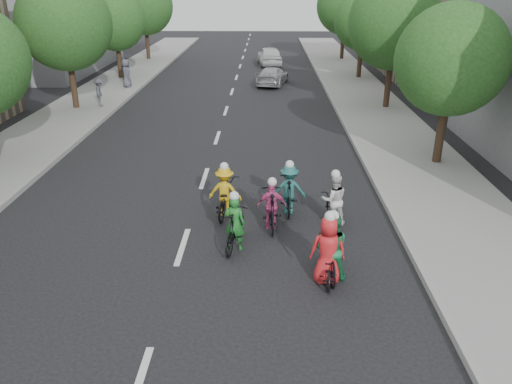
{
  "coord_description": "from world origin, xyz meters",
  "views": [
    {
      "loc": [
        2.24,
        -11.71,
        6.64
      ],
      "look_at": [
        1.95,
        1.44,
        1.0
      ],
      "focal_mm": 35.0,
      "sensor_mm": 36.0,
      "label": 1
    }
  ],
  "objects_px": {
    "cyclist_1": "(331,252)",
    "cyclist_4": "(333,204)",
    "cyclist_6": "(235,227)",
    "spectator_1": "(124,71)",
    "cyclist_5": "(225,195)",
    "follow_car_trail": "(269,56)",
    "cyclist_3": "(289,192)",
    "spectator_0": "(100,92)",
    "follow_car_lead": "(272,76)",
    "spectator_2": "(126,73)",
    "cyclist_0": "(327,256)",
    "cyclist_2": "(272,208)"
  },
  "relations": [
    {
      "from": "cyclist_1",
      "to": "spectator_2",
      "type": "bearing_deg",
      "value": -65.77
    },
    {
      "from": "cyclist_0",
      "to": "spectator_0",
      "type": "relative_size",
      "value": 1.21
    },
    {
      "from": "cyclist_3",
      "to": "cyclist_6",
      "type": "distance_m",
      "value": 2.72
    },
    {
      "from": "cyclist_4",
      "to": "spectator_1",
      "type": "height_order",
      "value": "spectator_1"
    },
    {
      "from": "follow_car_lead",
      "to": "spectator_1",
      "type": "bearing_deg",
      "value": 15.55
    },
    {
      "from": "follow_car_lead",
      "to": "spectator_1",
      "type": "distance_m",
      "value": 9.89
    },
    {
      "from": "cyclist_2",
      "to": "follow_car_lead",
      "type": "relative_size",
      "value": 0.47
    },
    {
      "from": "cyclist_3",
      "to": "cyclist_6",
      "type": "bearing_deg",
      "value": 57.05
    },
    {
      "from": "follow_car_lead",
      "to": "cyclist_6",
      "type": "bearing_deg",
      "value": 98.82
    },
    {
      "from": "cyclist_3",
      "to": "cyclist_5",
      "type": "distance_m",
      "value": 1.94
    },
    {
      "from": "cyclist_1",
      "to": "cyclist_5",
      "type": "xyz_separation_m",
      "value": [
        -2.79,
        3.43,
        -0.05
      ]
    },
    {
      "from": "cyclist_3",
      "to": "cyclist_0",
      "type": "bearing_deg",
      "value": 101.92
    },
    {
      "from": "cyclist_3",
      "to": "cyclist_5",
      "type": "height_order",
      "value": "cyclist_3"
    },
    {
      "from": "cyclist_3",
      "to": "spectator_0",
      "type": "height_order",
      "value": "cyclist_3"
    },
    {
      "from": "cyclist_1",
      "to": "cyclist_4",
      "type": "distance_m",
      "value": 2.91
    },
    {
      "from": "follow_car_lead",
      "to": "follow_car_trail",
      "type": "xyz_separation_m",
      "value": [
        -0.17,
        8.4,
        0.17
      ]
    },
    {
      "from": "cyclist_5",
      "to": "spectator_2",
      "type": "xyz_separation_m",
      "value": [
        -7.82,
        18.51,
        0.41
      ]
    },
    {
      "from": "cyclist_2",
      "to": "spectator_1",
      "type": "bearing_deg",
      "value": -66.84
    },
    {
      "from": "cyclist_5",
      "to": "cyclist_6",
      "type": "height_order",
      "value": "cyclist_5"
    },
    {
      "from": "cyclist_4",
      "to": "spectator_1",
      "type": "xyz_separation_m",
      "value": [
        -11.47,
        20.15,
        0.42
      ]
    },
    {
      "from": "spectator_2",
      "to": "spectator_0",
      "type": "bearing_deg",
      "value": 159.86
    },
    {
      "from": "spectator_0",
      "to": "spectator_2",
      "type": "distance_m",
      "value": 5.31
    },
    {
      "from": "follow_car_trail",
      "to": "cyclist_0",
      "type": "bearing_deg",
      "value": 86.04
    },
    {
      "from": "spectator_0",
      "to": "spectator_1",
      "type": "bearing_deg",
      "value": -10.32
    },
    {
      "from": "cyclist_0",
      "to": "spectator_2",
      "type": "xyz_separation_m",
      "value": [
        -10.51,
        22.11,
        0.38
      ]
    },
    {
      "from": "cyclist_0",
      "to": "cyclist_5",
      "type": "relative_size",
      "value": 0.9
    },
    {
      "from": "cyclist_4",
      "to": "cyclist_5",
      "type": "distance_m",
      "value": 3.25
    },
    {
      "from": "cyclist_4",
      "to": "spectator_2",
      "type": "distance_m",
      "value": 22.02
    },
    {
      "from": "cyclist_6",
      "to": "spectator_1",
      "type": "bearing_deg",
      "value": -56.39
    },
    {
      "from": "cyclist_0",
      "to": "cyclist_4",
      "type": "xyz_separation_m",
      "value": [
        0.51,
        3.04,
        -0.05
      ]
    },
    {
      "from": "cyclist_1",
      "to": "cyclist_5",
      "type": "height_order",
      "value": "cyclist_1"
    },
    {
      "from": "cyclist_4",
      "to": "cyclist_6",
      "type": "bearing_deg",
      "value": 22.38
    },
    {
      "from": "cyclist_6",
      "to": "spectator_1",
      "type": "distance_m",
      "value": 23.35
    },
    {
      "from": "cyclist_1",
      "to": "follow_car_trail",
      "type": "relative_size",
      "value": 0.4
    },
    {
      "from": "cyclist_2",
      "to": "cyclist_5",
      "type": "height_order",
      "value": "cyclist_5"
    },
    {
      "from": "cyclist_0",
      "to": "cyclist_5",
      "type": "xyz_separation_m",
      "value": [
        -2.69,
        3.6,
        -0.02
      ]
    },
    {
      "from": "cyclist_2",
      "to": "spectator_2",
      "type": "relative_size",
      "value": 1.09
    },
    {
      "from": "cyclist_1",
      "to": "cyclist_3",
      "type": "xyz_separation_m",
      "value": [
        -0.85,
        3.62,
        -0.01
      ]
    },
    {
      "from": "cyclist_5",
      "to": "follow_car_lead",
      "type": "xyz_separation_m",
      "value": [
        1.59,
        20.24,
        -0.03
      ]
    },
    {
      "from": "follow_car_trail",
      "to": "cyclist_1",
      "type": "bearing_deg",
      "value": 86.23
    },
    {
      "from": "cyclist_0",
      "to": "cyclist_3",
      "type": "distance_m",
      "value": 3.86
    },
    {
      "from": "follow_car_lead",
      "to": "spectator_2",
      "type": "distance_m",
      "value": 9.58
    },
    {
      "from": "cyclist_5",
      "to": "follow_car_trail",
      "type": "distance_m",
      "value": 28.67
    },
    {
      "from": "cyclist_5",
      "to": "spectator_0",
      "type": "height_order",
      "value": "cyclist_5"
    },
    {
      "from": "spectator_0",
      "to": "spectator_1",
      "type": "height_order",
      "value": "spectator_1"
    },
    {
      "from": "cyclist_5",
      "to": "spectator_2",
      "type": "height_order",
      "value": "spectator_2"
    },
    {
      "from": "cyclist_4",
      "to": "spectator_2",
      "type": "xyz_separation_m",
      "value": [
        -11.02,
        19.06,
        0.43
      ]
    },
    {
      "from": "cyclist_4",
      "to": "cyclist_6",
      "type": "xyz_separation_m",
      "value": [
        -2.77,
        -1.52,
        0.01
      ]
    },
    {
      "from": "cyclist_2",
      "to": "spectator_1",
      "type": "height_order",
      "value": "spectator_1"
    },
    {
      "from": "follow_car_lead",
      "to": "spectator_2",
      "type": "relative_size",
      "value": 2.3
    }
  ]
}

